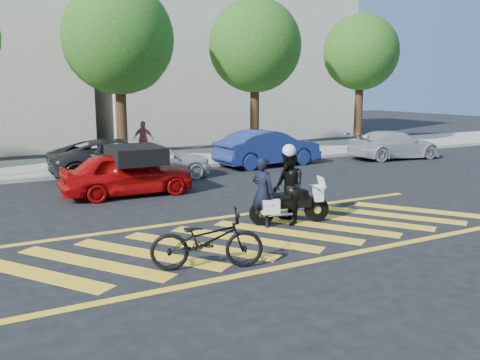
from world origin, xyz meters
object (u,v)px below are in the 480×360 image
parked_mid_left (119,157)px  parked_far_right (394,145)px  parked_right (268,148)px  bicycle (207,240)px  officer_bike (263,192)px  parked_mid_right (152,160)px  police_motorcycle (288,204)px  officer_moto (288,187)px  red_convertible (127,173)px

parked_mid_left → parked_far_right: bearing=-96.1°
parked_right → bicycle: bearing=139.0°
officer_bike → parked_mid_left: 8.58m
parked_mid_right → parked_mid_left: bearing=27.5°
parked_right → parked_mid_left: bearing=81.1°
officer_bike → parked_mid_right: (-0.38, 7.14, -0.12)m
bicycle → parked_right: (7.39, 10.04, 0.21)m
parked_far_right → parked_right: bearing=88.7°
police_motorcycle → parked_far_right: (10.60, 7.17, 0.16)m
parked_mid_right → parked_far_right: (11.67, -0.04, -0.08)m
officer_moto → parked_mid_left: size_ratio=0.36×
red_convertible → officer_bike: bearing=-158.5°
officer_bike → parked_mid_right: size_ratio=0.40×
bicycle → officer_moto: bearing=-37.7°
parked_mid_right → parked_right: bearing=-83.5°
officer_moto → parked_right: size_ratio=0.39×
officer_bike → bicycle: officer_bike is taller
police_motorcycle → parked_mid_right: size_ratio=0.48×
officer_bike → officer_moto: size_ratio=0.93×
red_convertible → parked_mid_right: size_ratio=0.95×
police_motorcycle → parked_far_right: 12.80m
officer_bike → parked_far_right: size_ratio=0.38×
officer_bike → police_motorcycle: bearing=-119.4°
officer_moto → parked_right: bearing=164.4°
parked_mid_right → bicycle: bearing=164.8°
bicycle → parked_far_right: 16.41m
bicycle → officer_moto: (3.05, 1.92, 0.36)m
officer_bike → parked_right: bearing=-55.6°
officer_bike → red_convertible: officer_bike is taller
officer_moto → parked_mid_right: size_ratio=0.43×
parked_far_right → parked_mid_right: bearing=97.0°
parked_mid_left → police_motorcycle: bearing=-167.4°
bicycle → parked_mid_right: parked_mid_right is taller
parked_mid_left → parked_far_right: 12.55m
police_motorcycle → parked_mid_left: (-1.87, 8.57, 0.22)m
red_convertible → parked_far_right: (13.15, 2.09, -0.04)m
parked_mid_right → officer_bike: bearing=-179.9°
bicycle → officer_moto: 3.62m
bicycle → parked_far_right: size_ratio=0.47×
parked_right → police_motorcycle: bearing=147.2°
police_motorcycle → officer_bike: bearing=-173.2°
police_motorcycle → red_convertible: red_convertible is taller
parked_far_right → police_motorcycle: bearing=131.3°
bicycle → police_motorcycle: 3.62m
officer_bike → parked_right: (5.02, 8.04, -0.08)m
officer_moto → red_convertible: 5.69m
officer_moto → red_convertible: bearing=-140.9°
bicycle → parked_mid_left: 10.57m
parked_mid_left → parked_right: size_ratio=1.10×
officer_bike → parked_mid_left: (-1.18, 8.50, -0.14)m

